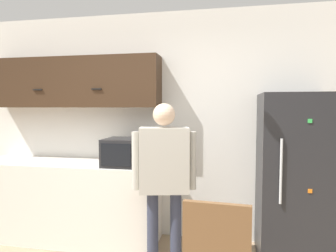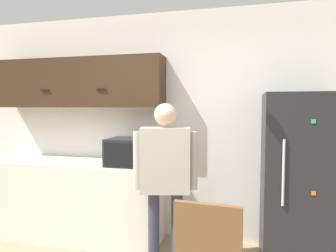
% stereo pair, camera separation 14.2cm
% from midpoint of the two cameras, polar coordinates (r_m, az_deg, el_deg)
% --- Properties ---
extents(back_wall, '(6.00, 0.06, 2.70)m').
position_cam_midpoint_polar(back_wall, '(3.63, -1.27, 0.07)').
color(back_wall, white).
rests_on(back_wall, ground_plane).
extents(counter, '(2.14, 0.64, 0.93)m').
position_cam_midpoint_polar(counter, '(3.88, -19.41, -13.23)').
color(counter, silver).
rests_on(counter, ground_plane).
extents(upper_cabinets, '(2.14, 0.33, 0.60)m').
position_cam_midpoint_polar(upper_cabinets, '(3.87, -18.60, 7.82)').
color(upper_cabinets, '#3D2819').
extents(microwave, '(0.47, 0.42, 0.30)m').
position_cam_midpoint_polar(microwave, '(3.36, -9.16, -4.94)').
color(microwave, '#232326').
rests_on(microwave, counter).
extents(person, '(0.61, 0.32, 1.61)m').
position_cam_midpoint_polar(person, '(2.91, -2.15, -8.14)').
color(person, '#33384C').
rests_on(person, ground_plane).
extents(refrigerator, '(0.70, 0.70, 1.71)m').
position_cam_midpoint_polar(refrigerator, '(3.31, 21.83, -9.20)').
color(refrigerator, '#232326').
rests_on(refrigerator, ground_plane).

